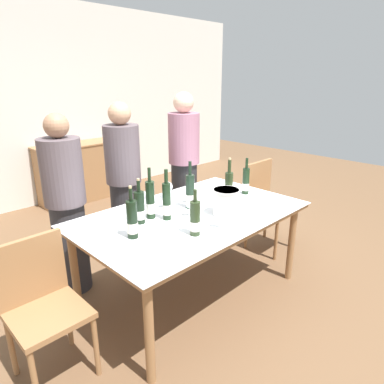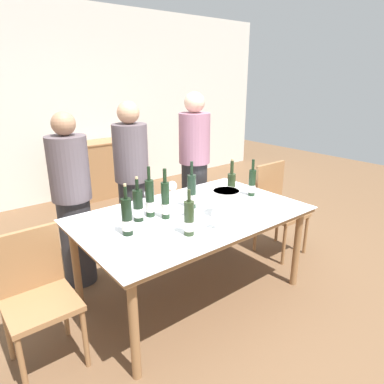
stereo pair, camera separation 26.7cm
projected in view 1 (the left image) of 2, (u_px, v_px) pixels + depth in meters
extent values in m
plane|color=brown|center=(192.00, 293.00, 2.98)|extent=(12.00, 12.00, 0.00)
cube|color=silver|center=(28.00, 107.00, 4.67)|extent=(8.00, 0.10, 2.80)
cube|color=#996B42|center=(80.00, 173.00, 5.12)|extent=(1.17, 0.44, 0.84)
cube|color=#996B42|center=(77.00, 144.00, 4.99)|extent=(1.21, 0.46, 0.02)
cylinder|color=#996B42|center=(149.00, 334.00, 2.01)|extent=(0.06, 0.06, 0.71)
cylinder|color=#996B42|center=(291.00, 244.00, 3.09)|extent=(0.06, 0.06, 0.71)
cylinder|color=#996B42|center=(75.00, 273.00, 2.63)|extent=(0.06, 0.06, 0.71)
cylinder|color=#996B42|center=(215.00, 216.00, 3.71)|extent=(0.06, 0.06, 0.71)
cube|color=#996B42|center=(192.00, 216.00, 2.74)|extent=(1.78, 1.08, 0.04)
cube|color=white|center=(192.00, 214.00, 2.73)|extent=(1.81, 1.11, 0.01)
cylinder|color=white|center=(226.00, 202.00, 2.68)|extent=(0.20, 0.20, 0.21)
cylinder|color=white|center=(226.00, 190.00, 2.65)|extent=(0.21, 0.21, 0.01)
cylinder|color=#1E3323|center=(190.00, 192.00, 2.80)|extent=(0.07, 0.07, 0.28)
cylinder|color=silver|center=(190.00, 199.00, 2.82)|extent=(0.07, 0.07, 0.08)
cylinder|color=#1E3323|center=(190.00, 168.00, 2.74)|extent=(0.03, 0.03, 0.11)
cylinder|color=#28381E|center=(229.00, 189.00, 2.86)|extent=(0.07, 0.07, 0.29)
cylinder|color=silver|center=(228.00, 196.00, 2.88)|extent=(0.07, 0.07, 0.08)
cylinder|color=#28381E|center=(229.00, 166.00, 2.79)|extent=(0.03, 0.03, 0.11)
cylinder|color=tan|center=(230.00, 159.00, 2.77)|extent=(0.02, 0.02, 0.02)
cylinder|color=black|center=(150.00, 200.00, 2.60)|extent=(0.07, 0.07, 0.29)
cylinder|color=white|center=(151.00, 208.00, 2.62)|extent=(0.07, 0.07, 0.08)
cylinder|color=black|center=(149.00, 175.00, 2.54)|extent=(0.02, 0.02, 0.11)
cylinder|color=#28381E|center=(195.00, 218.00, 2.33)|extent=(0.07, 0.07, 0.24)
cylinder|color=silver|center=(195.00, 226.00, 2.34)|extent=(0.07, 0.07, 0.07)
cylinder|color=#28381E|center=(195.00, 196.00, 2.27)|extent=(0.02, 0.02, 0.09)
cylinder|color=black|center=(246.00, 181.00, 3.16)|extent=(0.06, 0.06, 0.24)
cylinder|color=white|center=(246.00, 187.00, 3.17)|extent=(0.06, 0.06, 0.07)
cylinder|color=black|center=(247.00, 163.00, 3.10)|extent=(0.02, 0.02, 0.10)
cylinder|color=black|center=(132.00, 219.00, 2.28)|extent=(0.07, 0.07, 0.26)
cylinder|color=silver|center=(133.00, 227.00, 2.30)|extent=(0.07, 0.07, 0.07)
cylinder|color=black|center=(131.00, 195.00, 2.23)|extent=(0.02, 0.02, 0.09)
cylinder|color=tan|center=(130.00, 187.00, 2.21)|extent=(0.02, 0.02, 0.02)
cylinder|color=black|center=(167.00, 202.00, 2.58)|extent=(0.06, 0.06, 0.29)
cylinder|color=silver|center=(167.00, 209.00, 2.60)|extent=(0.06, 0.06, 0.08)
cylinder|color=black|center=(166.00, 176.00, 2.51)|extent=(0.03, 0.03, 0.11)
cylinder|color=black|center=(140.00, 208.00, 2.52)|extent=(0.08, 0.08, 0.24)
cylinder|color=white|center=(140.00, 214.00, 2.54)|extent=(0.08, 0.08, 0.07)
cylinder|color=black|center=(138.00, 186.00, 2.47)|extent=(0.03, 0.03, 0.09)
cylinder|color=tan|center=(138.00, 180.00, 2.45)|extent=(0.02, 0.02, 0.02)
cylinder|color=white|center=(168.00, 198.00, 3.07)|extent=(0.07, 0.07, 0.00)
cylinder|color=white|center=(168.00, 194.00, 3.06)|extent=(0.01, 0.01, 0.08)
sphere|color=white|center=(168.00, 186.00, 3.04)|extent=(0.09, 0.09, 0.09)
cylinder|color=white|center=(146.00, 207.00, 2.87)|extent=(0.07, 0.07, 0.00)
cylinder|color=white|center=(146.00, 202.00, 2.85)|extent=(0.01, 0.01, 0.07)
sphere|color=white|center=(145.00, 195.00, 2.83)|extent=(0.07, 0.07, 0.07)
cylinder|color=white|center=(220.00, 228.00, 2.47)|extent=(0.07, 0.07, 0.00)
cylinder|color=white|center=(220.00, 222.00, 2.45)|extent=(0.01, 0.01, 0.08)
sphere|color=white|center=(220.00, 213.00, 2.43)|extent=(0.08, 0.08, 0.08)
cylinder|color=white|center=(165.00, 207.00, 2.86)|extent=(0.06, 0.06, 0.00)
cylinder|color=white|center=(165.00, 203.00, 2.85)|extent=(0.01, 0.01, 0.06)
sphere|color=white|center=(165.00, 197.00, 2.83)|extent=(0.07, 0.07, 0.07)
cylinder|color=white|center=(190.00, 216.00, 2.67)|extent=(0.07, 0.07, 0.00)
cylinder|color=white|center=(190.00, 211.00, 2.66)|extent=(0.01, 0.01, 0.08)
sphere|color=white|center=(190.00, 204.00, 2.64)|extent=(0.07, 0.07, 0.07)
cylinder|color=white|center=(189.00, 202.00, 2.96)|extent=(0.07, 0.07, 0.00)
cylinder|color=white|center=(189.00, 198.00, 2.95)|extent=(0.01, 0.01, 0.07)
sphere|color=white|center=(189.00, 192.00, 2.93)|extent=(0.07, 0.07, 0.07)
cylinder|color=#996B42|center=(35.00, 382.00, 1.86)|extent=(0.03, 0.03, 0.43)
cylinder|color=#996B42|center=(96.00, 346.00, 2.10)|extent=(0.03, 0.03, 0.43)
cylinder|color=#996B42|center=(11.00, 346.00, 2.10)|extent=(0.03, 0.03, 0.43)
cylinder|color=#996B42|center=(68.00, 318.00, 2.35)|extent=(0.03, 0.03, 0.43)
cube|color=#996B42|center=(48.00, 315.00, 2.03)|extent=(0.42, 0.42, 0.04)
cube|color=#996B42|center=(30.00, 269.00, 2.08)|extent=(0.42, 0.04, 0.41)
cylinder|color=#996B42|center=(276.00, 241.00, 3.46)|extent=(0.03, 0.03, 0.42)
cylinder|color=#996B42|center=(295.00, 230.00, 3.71)|extent=(0.03, 0.03, 0.42)
cylinder|color=#996B42|center=(246.00, 230.00, 3.71)|extent=(0.03, 0.03, 0.42)
cylinder|color=#996B42|center=(266.00, 220.00, 3.96)|extent=(0.03, 0.03, 0.42)
cube|color=#996B42|center=(272.00, 210.00, 3.64)|extent=(0.42, 0.42, 0.04)
cube|color=#996B42|center=(258.00, 183.00, 3.68)|extent=(0.42, 0.04, 0.48)
cylinder|color=#2D2D33|center=(71.00, 247.00, 2.94)|extent=(0.28, 0.28, 0.80)
cylinder|color=#594C51|center=(62.00, 172.00, 2.73)|extent=(0.33, 0.33, 0.54)
sphere|color=#A37556|center=(56.00, 126.00, 2.61)|extent=(0.19, 0.19, 0.19)
cylinder|color=#2D2D33|center=(127.00, 222.00, 3.41)|extent=(0.28, 0.28, 0.83)
cylinder|color=#594C51|center=(122.00, 154.00, 3.19)|extent=(0.33, 0.33, 0.54)
sphere|color=tan|center=(119.00, 113.00, 3.07)|extent=(0.21, 0.21, 0.21)
cylinder|color=#262628|center=(184.00, 202.00, 3.83)|extent=(0.28, 0.28, 0.91)
cylinder|color=#9E667A|center=(184.00, 138.00, 3.60)|extent=(0.33, 0.33, 0.52)
sphere|color=beige|center=(184.00, 102.00, 3.48)|extent=(0.21, 0.21, 0.21)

